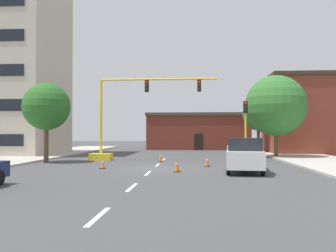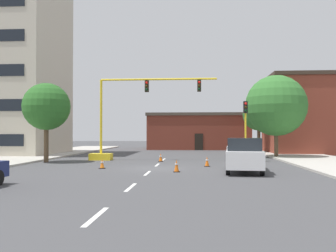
{
  "view_description": "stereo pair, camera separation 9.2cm",
  "coord_description": "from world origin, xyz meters",
  "px_view_note": "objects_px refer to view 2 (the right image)",
  "views": [
    {
      "loc": [
        2.61,
        -24.12,
        2.28
      ],
      "look_at": [
        0.43,
        7.2,
        2.86
      ],
      "focal_mm": 40.17,
      "sensor_mm": 36.0,
      "label": 1
    },
    {
      "loc": [
        2.7,
        -24.11,
        2.28
      ],
      "look_at": [
        0.43,
        7.2,
        2.86
      ],
      "focal_mm": 40.17,
      "sensor_mm": 36.0,
      "label": 2
    }
  ],
  "objects_px": {
    "traffic_cone_roadside_a": "(207,161)",
    "traffic_light_pole_right": "(246,117)",
    "traffic_cone_roadside_c": "(102,164)",
    "tree_right_far": "(259,115)",
    "traffic_cone_roadside_b": "(177,166)",
    "tree_right_mid": "(276,106)",
    "tree_left_near": "(46,107)",
    "traffic_signal_gantry": "(118,132)",
    "traffic_cone_roadside_d": "(161,157)",
    "pickup_truck_white": "(244,155)"
  },
  "relations": [
    {
      "from": "traffic_signal_gantry",
      "to": "tree_right_mid",
      "type": "xyz_separation_m",
      "value": [
        13.86,
        3.92,
        2.44
      ]
    },
    {
      "from": "traffic_cone_roadside_c",
      "to": "traffic_cone_roadside_d",
      "type": "bearing_deg",
      "value": 62.33
    },
    {
      "from": "traffic_light_pole_right",
      "to": "traffic_cone_roadside_d",
      "type": "xyz_separation_m",
      "value": [
        -6.74,
        -0.45,
        -3.2
      ]
    },
    {
      "from": "tree_right_far",
      "to": "traffic_cone_roadside_b",
      "type": "distance_m",
      "value": 23.21
    },
    {
      "from": "traffic_cone_roadside_a",
      "to": "traffic_cone_roadside_c",
      "type": "height_order",
      "value": "traffic_cone_roadside_a"
    },
    {
      "from": "traffic_light_pole_right",
      "to": "traffic_cone_roadside_a",
      "type": "bearing_deg",
      "value": -124.94
    },
    {
      "from": "traffic_cone_roadside_b",
      "to": "traffic_cone_roadside_c",
      "type": "bearing_deg",
      "value": 159.71
    },
    {
      "from": "pickup_truck_white",
      "to": "traffic_signal_gantry",
      "type": "bearing_deg",
      "value": 136.19
    },
    {
      "from": "tree_right_far",
      "to": "traffic_cone_roadside_d",
      "type": "distance_m",
      "value": 17.18
    },
    {
      "from": "tree_left_near",
      "to": "traffic_signal_gantry",
      "type": "bearing_deg",
      "value": 26.8
    },
    {
      "from": "traffic_cone_roadside_a",
      "to": "traffic_cone_roadside_c",
      "type": "distance_m",
      "value": 7.02
    },
    {
      "from": "traffic_signal_gantry",
      "to": "traffic_cone_roadside_d",
      "type": "distance_m",
      "value": 4.43
    },
    {
      "from": "pickup_truck_white",
      "to": "traffic_cone_roadside_c",
      "type": "xyz_separation_m",
      "value": [
        -8.77,
        1.5,
        -0.66
      ]
    },
    {
      "from": "traffic_light_pole_right",
      "to": "tree_right_mid",
      "type": "distance_m",
      "value": 6.01
    },
    {
      "from": "traffic_signal_gantry",
      "to": "pickup_truck_white",
      "type": "xyz_separation_m",
      "value": [
        9.29,
        -8.91,
        -1.36
      ]
    },
    {
      "from": "tree_right_far",
      "to": "traffic_cone_roadside_b",
      "type": "bearing_deg",
      "value": -111.22
    },
    {
      "from": "traffic_cone_roadside_d",
      "to": "traffic_cone_roadside_c",
      "type": "bearing_deg",
      "value": -117.67
    },
    {
      "from": "tree_left_near",
      "to": "traffic_cone_roadside_c",
      "type": "distance_m",
      "value": 8.44
    },
    {
      "from": "traffic_signal_gantry",
      "to": "pickup_truck_white",
      "type": "bearing_deg",
      "value": -43.81
    },
    {
      "from": "tree_right_far",
      "to": "tree_left_near",
      "type": "bearing_deg",
      "value": -141.95
    },
    {
      "from": "traffic_signal_gantry",
      "to": "tree_right_far",
      "type": "height_order",
      "value": "traffic_signal_gantry"
    },
    {
      "from": "tree_left_near",
      "to": "traffic_cone_roadside_c",
      "type": "height_order",
      "value": "tree_left_near"
    },
    {
      "from": "traffic_cone_roadside_c",
      "to": "tree_right_far",
      "type": "bearing_deg",
      "value": 56.08
    },
    {
      "from": "traffic_light_pole_right",
      "to": "tree_right_mid",
      "type": "height_order",
      "value": "tree_right_mid"
    },
    {
      "from": "traffic_cone_roadside_d",
      "to": "pickup_truck_white",
      "type": "bearing_deg",
      "value": -53.69
    },
    {
      "from": "pickup_truck_white",
      "to": "traffic_cone_roadside_c",
      "type": "bearing_deg",
      "value": 170.3
    },
    {
      "from": "traffic_cone_roadside_b",
      "to": "traffic_cone_roadside_c",
      "type": "distance_m",
      "value": 5.17
    },
    {
      "from": "traffic_signal_gantry",
      "to": "traffic_light_pole_right",
      "type": "height_order",
      "value": "traffic_signal_gantry"
    },
    {
      "from": "tree_left_near",
      "to": "traffic_cone_roadside_d",
      "type": "relative_size",
      "value": 9.24
    },
    {
      "from": "traffic_signal_gantry",
      "to": "traffic_cone_roadside_d",
      "type": "height_order",
      "value": "traffic_signal_gantry"
    },
    {
      "from": "tree_right_mid",
      "to": "traffic_cone_roadside_d",
      "type": "distance_m",
      "value": 12.26
    },
    {
      "from": "tree_right_far",
      "to": "traffic_cone_roadside_a",
      "type": "xyz_separation_m",
      "value": [
        -6.39,
        -17.56,
        -3.98
      ]
    },
    {
      "from": "tree_right_far",
      "to": "traffic_cone_roadside_b",
      "type": "height_order",
      "value": "tree_right_far"
    },
    {
      "from": "tree_left_near",
      "to": "pickup_truck_white",
      "type": "xyz_separation_m",
      "value": [
        14.42,
        -6.33,
        -3.34
      ]
    },
    {
      "from": "traffic_light_pole_right",
      "to": "traffic_cone_roadside_a",
      "type": "xyz_separation_m",
      "value": [
        -3.2,
        -4.58,
        -3.19
      ]
    },
    {
      "from": "pickup_truck_white",
      "to": "traffic_cone_roadside_b",
      "type": "xyz_separation_m",
      "value": [
        -3.92,
        -0.29,
        -0.62
      ]
    },
    {
      "from": "traffic_cone_roadside_c",
      "to": "traffic_cone_roadside_d",
      "type": "relative_size",
      "value": 0.95
    },
    {
      "from": "tree_right_far",
      "to": "pickup_truck_white",
      "type": "relative_size",
      "value": 1.1
    },
    {
      "from": "traffic_cone_roadside_c",
      "to": "traffic_cone_roadside_d",
      "type": "height_order",
      "value": "traffic_cone_roadside_d"
    },
    {
      "from": "traffic_signal_gantry",
      "to": "traffic_cone_roadside_c",
      "type": "bearing_deg",
      "value": -85.97
    },
    {
      "from": "tree_right_far",
      "to": "tree_left_near",
      "type": "distance_m",
      "value": 23.84
    },
    {
      "from": "traffic_cone_roadside_b",
      "to": "traffic_cone_roadside_c",
      "type": "height_order",
      "value": "traffic_cone_roadside_b"
    },
    {
      "from": "traffic_cone_roadside_a",
      "to": "traffic_light_pole_right",
      "type": "bearing_deg",
      "value": 55.06
    },
    {
      "from": "traffic_cone_roadside_c",
      "to": "pickup_truck_white",
      "type": "bearing_deg",
      "value": -9.7
    },
    {
      "from": "tree_right_far",
      "to": "tree_right_mid",
      "type": "bearing_deg",
      "value": -88.56
    },
    {
      "from": "tree_right_far",
      "to": "tree_left_near",
      "type": "xyz_separation_m",
      "value": [
        -18.77,
        -14.7,
        -0.01
      ]
    },
    {
      "from": "tree_right_far",
      "to": "traffic_cone_roadside_c",
      "type": "bearing_deg",
      "value": -123.92
    },
    {
      "from": "tree_left_near",
      "to": "pickup_truck_white",
      "type": "relative_size",
      "value": 1.11
    },
    {
      "from": "traffic_signal_gantry",
      "to": "tree_right_far",
      "type": "relative_size",
      "value": 1.72
    },
    {
      "from": "traffic_light_pole_right",
      "to": "traffic_cone_roadside_b",
      "type": "relative_size",
      "value": 6.55
    }
  ]
}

